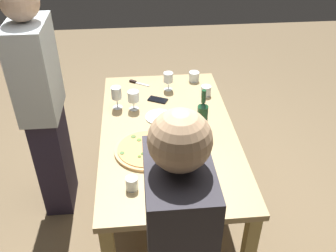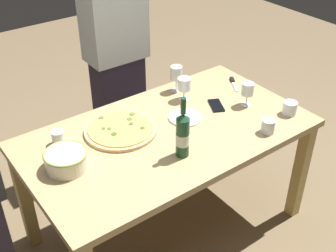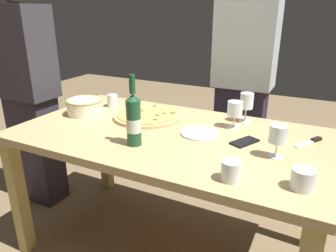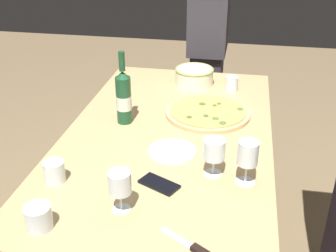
{
  "view_description": "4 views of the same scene",
  "coord_description": "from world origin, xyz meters",
  "px_view_note": "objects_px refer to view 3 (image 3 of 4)",
  "views": [
    {
      "loc": [
        -2.06,
        0.19,
        2.23
      ],
      "look_at": [
        0.0,
        0.0,
        0.78
      ],
      "focal_mm": 40.3,
      "sensor_mm": 36.0,
      "label": 1
    },
    {
      "loc": [
        -1.18,
        -1.59,
        2.11
      ],
      "look_at": [
        0.0,
        0.0,
        0.78
      ],
      "focal_mm": 46.26,
      "sensor_mm": 36.0,
      "label": 2
    },
    {
      "loc": [
        0.7,
        -1.38,
        1.36
      ],
      "look_at": [
        0.0,
        0.0,
        0.78
      ],
      "focal_mm": 33.94,
      "sensor_mm": 36.0,
      "label": 3
    },
    {
      "loc": [
        1.62,
        0.3,
        1.64
      ],
      "look_at": [
        0.0,
        0.0,
        0.78
      ],
      "focal_mm": 45.37,
      "sensor_mm": 36.0,
      "label": 4
    }
  ],
  "objects_px": {
    "wine_glass_near_pizza": "(278,135)",
    "wine_glass_by_bottle": "(247,102)",
    "cup_ceramic": "(113,101)",
    "cup_amber": "(231,171)",
    "person_guest_left": "(243,83)",
    "wine_bottle": "(134,119)",
    "cell_phone": "(245,142)",
    "side_plate": "(200,133)",
    "person_host": "(29,93)",
    "cup_spare": "(303,179)",
    "serving_bowl": "(85,106)",
    "wine_glass_far_left": "(235,109)",
    "pizza_knife": "(312,141)",
    "pizza": "(148,116)",
    "dining_table": "(168,148)"
  },
  "relations": [
    {
      "from": "pizza",
      "to": "side_plate",
      "type": "xyz_separation_m",
      "value": [
        0.37,
        -0.11,
        -0.01
      ]
    },
    {
      "from": "wine_glass_near_pizza",
      "to": "cup_ceramic",
      "type": "bearing_deg",
      "value": 164.46
    },
    {
      "from": "wine_bottle",
      "to": "cup_spare",
      "type": "xyz_separation_m",
      "value": [
        0.75,
        -0.06,
        -0.09
      ]
    },
    {
      "from": "pizza",
      "to": "person_host",
      "type": "bearing_deg",
      "value": -174.27
    },
    {
      "from": "person_host",
      "to": "wine_glass_near_pizza",
      "type": "bearing_deg",
      "value": -0.74
    },
    {
      "from": "side_plate",
      "to": "cell_phone",
      "type": "distance_m",
      "value": 0.24
    },
    {
      "from": "wine_bottle",
      "to": "cell_phone",
      "type": "bearing_deg",
      "value": 29.01
    },
    {
      "from": "dining_table",
      "to": "cell_phone",
      "type": "bearing_deg",
      "value": 5.95
    },
    {
      "from": "wine_glass_by_bottle",
      "to": "pizza",
      "type": "bearing_deg",
      "value": -160.42
    },
    {
      "from": "wine_glass_near_pizza",
      "to": "person_guest_left",
      "type": "relative_size",
      "value": 0.09
    },
    {
      "from": "wine_glass_by_bottle",
      "to": "person_guest_left",
      "type": "bearing_deg",
      "value": 106.73
    },
    {
      "from": "pizza",
      "to": "wine_glass_far_left",
      "type": "xyz_separation_m",
      "value": [
        0.5,
        0.07,
        0.09
      ]
    },
    {
      "from": "pizza",
      "to": "wine_glass_near_pizza",
      "type": "xyz_separation_m",
      "value": [
        0.77,
        -0.21,
        0.09
      ]
    },
    {
      "from": "person_host",
      "to": "side_plate",
      "type": "bearing_deg",
      "value": 2.58
    },
    {
      "from": "wine_glass_far_left",
      "to": "cup_amber",
      "type": "distance_m",
      "value": 0.58
    },
    {
      "from": "side_plate",
      "to": "person_guest_left",
      "type": "distance_m",
      "value": 0.79
    },
    {
      "from": "dining_table",
      "to": "wine_bottle",
      "type": "bearing_deg",
      "value": -107.78
    },
    {
      "from": "serving_bowl",
      "to": "wine_glass_far_left",
      "type": "distance_m",
      "value": 0.9
    },
    {
      "from": "cup_amber",
      "to": "wine_glass_by_bottle",
      "type": "bearing_deg",
      "value": 99.67
    },
    {
      "from": "wine_glass_near_pizza",
      "to": "side_plate",
      "type": "xyz_separation_m",
      "value": [
        -0.39,
        0.1,
        -0.1
      ]
    },
    {
      "from": "dining_table",
      "to": "person_host",
      "type": "height_order",
      "value": "person_host"
    },
    {
      "from": "wine_bottle",
      "to": "serving_bowl",
      "type": "bearing_deg",
      "value": 153.95
    },
    {
      "from": "wine_glass_near_pizza",
      "to": "cell_phone",
      "type": "relative_size",
      "value": 1.02
    },
    {
      "from": "pizza",
      "to": "person_guest_left",
      "type": "height_order",
      "value": "person_guest_left"
    },
    {
      "from": "cup_amber",
      "to": "cell_phone",
      "type": "distance_m",
      "value": 0.38
    },
    {
      "from": "wine_glass_far_left",
      "to": "cup_spare",
      "type": "xyz_separation_m",
      "value": [
        0.39,
        -0.5,
        -0.06
      ]
    },
    {
      "from": "side_plate",
      "to": "pizza_knife",
      "type": "xyz_separation_m",
      "value": [
        0.52,
        0.15,
        0.0
      ]
    },
    {
      "from": "wine_glass_by_bottle",
      "to": "cup_ceramic",
      "type": "height_order",
      "value": "wine_glass_by_bottle"
    },
    {
      "from": "serving_bowl",
      "to": "cup_amber",
      "type": "relative_size",
      "value": 2.72
    },
    {
      "from": "cup_ceramic",
      "to": "cell_phone",
      "type": "height_order",
      "value": "cup_ceramic"
    },
    {
      "from": "cup_amber",
      "to": "person_host",
      "type": "bearing_deg",
      "value": 165.42
    },
    {
      "from": "cup_ceramic",
      "to": "serving_bowl",
      "type": "bearing_deg",
      "value": -104.13
    },
    {
      "from": "wine_bottle",
      "to": "wine_glass_near_pizza",
      "type": "height_order",
      "value": "wine_bottle"
    },
    {
      "from": "wine_bottle",
      "to": "cup_amber",
      "type": "xyz_separation_m",
      "value": [
        0.51,
        -0.12,
        -0.09
      ]
    },
    {
      "from": "wine_glass_near_pizza",
      "to": "cup_ceramic",
      "type": "relative_size",
      "value": 1.87
    },
    {
      "from": "side_plate",
      "to": "person_host",
      "type": "relative_size",
      "value": 0.12
    },
    {
      "from": "wine_bottle",
      "to": "cup_ceramic",
      "type": "bearing_deg",
      "value": 135.15
    },
    {
      "from": "wine_glass_near_pizza",
      "to": "wine_glass_by_bottle",
      "type": "height_order",
      "value": "wine_glass_by_bottle"
    },
    {
      "from": "serving_bowl",
      "to": "pizza_knife",
      "type": "height_order",
      "value": "serving_bowl"
    },
    {
      "from": "side_plate",
      "to": "person_guest_left",
      "type": "xyz_separation_m",
      "value": [
        0.01,
        0.79,
        0.11
      ]
    },
    {
      "from": "pizza",
      "to": "person_host",
      "type": "xyz_separation_m",
      "value": [
        -0.89,
        -0.09,
        0.05
      ]
    },
    {
      "from": "cell_phone",
      "to": "person_host",
      "type": "height_order",
      "value": "person_host"
    },
    {
      "from": "wine_glass_by_bottle",
      "to": "wine_glass_far_left",
      "type": "distance_m",
      "value": 0.12
    },
    {
      "from": "wine_glass_near_pizza",
      "to": "wine_glass_by_bottle",
      "type": "distance_m",
      "value": 0.46
    },
    {
      "from": "serving_bowl",
      "to": "person_host",
      "type": "distance_m",
      "value": 0.51
    },
    {
      "from": "cup_amber",
      "to": "cup_ceramic",
      "type": "height_order",
      "value": "same"
    },
    {
      "from": "pizza",
      "to": "side_plate",
      "type": "distance_m",
      "value": 0.39
    },
    {
      "from": "pizza",
      "to": "wine_glass_far_left",
      "type": "relative_size",
      "value": 2.76
    },
    {
      "from": "wine_glass_near_pizza",
      "to": "pizza_knife",
      "type": "height_order",
      "value": "wine_glass_near_pizza"
    },
    {
      "from": "cup_amber",
      "to": "person_guest_left",
      "type": "height_order",
      "value": "person_guest_left"
    }
  ]
}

